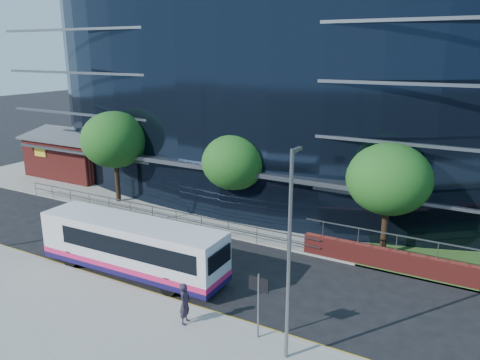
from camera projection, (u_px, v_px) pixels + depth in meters
The scene contains 16 objects.
ground at pixel (189, 295), 22.34m from camera, with size 200.00×200.00×0.00m, color black.
pavement_near at pixel (115, 350), 18.12m from camera, with size 80.00×8.00×0.15m, color gray.
kerb at pixel (177, 303), 21.48m from camera, with size 80.00×0.25×0.16m, color gray.
yellow_line_outer at pixel (179, 303), 21.66m from camera, with size 80.00×0.08×0.01m, color gold.
yellow_line_inner at pixel (181, 301), 21.79m from camera, with size 80.00×0.08×0.01m, color gold.
far_forecourt at pixel (209, 208), 34.39m from camera, with size 50.00×8.00×0.10m, color gray.
glass_office at pixel (291, 90), 39.58m from camera, with size 44.00×23.10×16.00m.
brick_pavilion at pixel (79, 154), 43.53m from camera, with size 8.60×6.66×4.40m.
guard_railings at pixel (152, 210), 31.77m from camera, with size 24.00×0.05×1.10m.
street_sign at pixel (259, 292), 18.30m from camera, with size 0.85×0.09×2.80m.
tree_far_a at pixel (114, 140), 34.72m from camera, with size 4.95×4.95×6.98m.
tree_far_b at pixel (234, 162), 30.60m from camera, with size 4.29×4.29×6.05m.
tree_far_c at pixel (389, 179), 25.37m from camera, with size 4.62×4.62×6.51m.
streetlight_east at pixel (289, 252), 16.49m from camera, with size 0.15×0.77×8.00m.
city_bus at pixel (133, 246), 24.16m from camera, with size 10.62×2.71×2.85m.
pedestrian at pixel (185, 303), 19.58m from camera, with size 0.67×0.44×1.83m, color #271E2E.
Camera 1 is at (11.92, -16.28, 11.31)m, focal length 35.00 mm.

